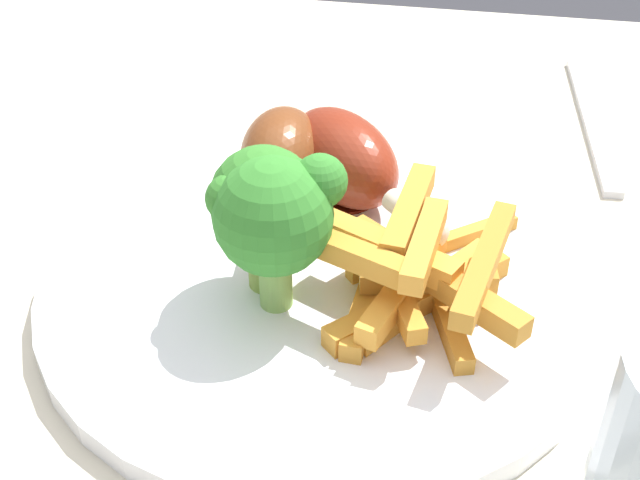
{
  "coord_description": "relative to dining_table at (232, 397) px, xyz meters",
  "views": [
    {
      "loc": [
        0.12,
        -0.35,
        0.99
      ],
      "look_at": [
        0.06,
        -0.03,
        0.75
      ],
      "focal_mm": 46.71,
      "sensor_mm": 36.0,
      "label": 1
    }
  ],
  "objects": [
    {
      "name": "carrot_fries_pile",
      "position": [
        0.11,
        -0.04,
        0.15
      ],
      "size": [
        0.11,
        0.13,
        0.04
      ],
      "color": "orange",
      "rests_on": "dinner_plate"
    },
    {
      "name": "broccoli_floret_middle",
      "position": [
        0.04,
        -0.04,
        0.18
      ],
      "size": [
        0.06,
        0.05,
        0.07
      ],
      "color": "#91B348",
      "rests_on": "dinner_plate"
    },
    {
      "name": "dinner_plate",
      "position": [
        0.06,
        -0.03,
        0.12
      ],
      "size": [
        0.28,
        0.28,
        0.01
      ],
      "primitive_type": "cylinder",
      "color": "white",
      "rests_on": "dining_table"
    },
    {
      "name": "dining_table",
      "position": [
        0.0,
        0.0,
        0.0
      ],
      "size": [
        0.94,
        0.76,
        0.72
      ],
      "color": "beige",
      "rests_on": "ground_plane"
    },
    {
      "name": "chicken_drumstick_near",
      "position": [
        0.06,
        0.04,
        0.16
      ],
      "size": [
        0.11,
        0.11,
        0.05
      ],
      "color": "#5D190D",
      "rests_on": "dinner_plate"
    },
    {
      "name": "broccoli_floret_front",
      "position": [
        0.05,
        -0.05,
        0.18
      ],
      "size": [
        0.06,
        0.06,
        0.08
      ],
      "color": "#8CBB58",
      "rests_on": "dinner_plate"
    },
    {
      "name": "chicken_drumstick_far",
      "position": [
        0.03,
        0.03,
        0.16
      ],
      "size": [
        0.05,
        0.12,
        0.05
      ],
      "color": "#532310",
      "rests_on": "dinner_plate"
    },
    {
      "name": "fork",
      "position": [
        0.21,
        0.18,
        0.12
      ],
      "size": [
        0.02,
        0.19,
        0.0
      ],
      "primitive_type": "cube",
      "rotation": [
        0.0,
        0.0,
        1.64
      ],
      "color": "silver",
      "rests_on": "dining_table"
    }
  ]
}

